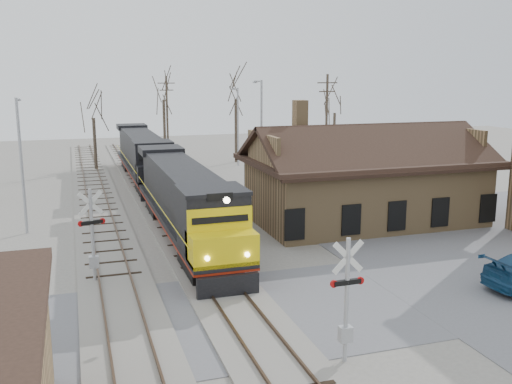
% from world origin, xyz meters
% --- Properties ---
extents(ground, '(140.00, 140.00, 0.00)m').
position_xyz_m(ground, '(0.00, 0.00, 0.00)').
color(ground, gray).
rests_on(ground, ground).
extents(road, '(60.00, 9.00, 0.03)m').
position_xyz_m(road, '(0.00, 0.00, 0.01)').
color(road, slate).
rests_on(road, ground).
extents(track_main, '(3.40, 90.00, 0.24)m').
position_xyz_m(track_main, '(0.00, 15.00, 0.07)').
color(track_main, gray).
rests_on(track_main, ground).
extents(track_siding, '(3.40, 90.00, 0.24)m').
position_xyz_m(track_siding, '(-4.50, 15.00, 0.07)').
color(track_siding, gray).
rests_on(track_siding, ground).
extents(depot, '(15.20, 9.31, 7.90)m').
position_xyz_m(depot, '(11.99, 12.00, 2.41)').
color(depot, '#9E7D52').
rests_on(depot, ground).
extents(locomotive_lead, '(2.97, 19.87, 4.41)m').
position_xyz_m(locomotive_lead, '(0.00, 11.15, 2.32)').
color(locomotive_lead, black).
rests_on(locomotive_lead, ground).
extents(locomotive_trailing, '(2.97, 19.87, 4.18)m').
position_xyz_m(locomotive_trailing, '(0.00, 31.30, 2.32)').
color(locomotive_trailing, black).
rests_on(locomotive_trailing, ground).
extents(crossbuck_near, '(1.23, 0.32, 4.31)m').
position_xyz_m(crossbuck_near, '(2.29, -4.68, 2.00)').
color(crossbuck_near, '#A5A8AD').
rests_on(crossbuck_near, ground).
extents(crossbuck_far, '(1.24, 0.41, 4.44)m').
position_xyz_m(crossbuck_far, '(-5.39, 5.62, 2.06)').
color(crossbuck_far, '#A5A8AD').
rests_on(crossbuck_far, ground).
extents(streetlight_a, '(0.25, 2.04, 8.18)m').
position_xyz_m(streetlight_a, '(-8.97, 15.80, 4.62)').
color(streetlight_a, '#A5A8AD').
rests_on(streetlight_a, ground).
extents(streetlight_b, '(0.25, 2.04, 9.10)m').
position_xyz_m(streetlight_b, '(8.37, 22.58, 5.09)').
color(streetlight_b, '#A5A8AD').
rests_on(streetlight_b, ground).
extents(streetlight_c, '(0.25, 2.04, 8.20)m').
position_xyz_m(streetlight_c, '(10.77, 37.60, 4.63)').
color(streetlight_c, '#A5A8AD').
rests_on(streetlight_c, ground).
extents(utility_pole_b, '(2.00, 0.24, 9.38)m').
position_xyz_m(utility_pole_b, '(4.72, 46.27, 4.91)').
color(utility_pole_b, '#382D23').
rests_on(utility_pole_b, ground).
extents(utility_pole_c, '(2.00, 0.24, 9.58)m').
position_xyz_m(utility_pole_c, '(16.88, 28.60, 5.01)').
color(utility_pole_c, '#382D23').
rests_on(utility_pole_c, ground).
extents(tree_b, '(3.50, 3.50, 8.58)m').
position_xyz_m(tree_b, '(-3.84, 39.18, 6.10)').
color(tree_b, '#382D23').
rests_on(tree_b, ground).
extents(tree_c, '(4.45, 4.45, 10.91)m').
position_xyz_m(tree_c, '(4.37, 46.37, 7.77)').
color(tree_c, '#382D23').
rests_on(tree_c, ground).
extents(tree_d, '(4.60, 4.60, 11.26)m').
position_xyz_m(tree_d, '(11.21, 39.79, 8.02)').
color(tree_d, '#382D23').
rests_on(tree_d, ground).
extents(tree_e, '(3.57, 3.57, 8.74)m').
position_xyz_m(tree_e, '(22.07, 37.65, 6.21)').
color(tree_e, '#382D23').
rests_on(tree_e, ground).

